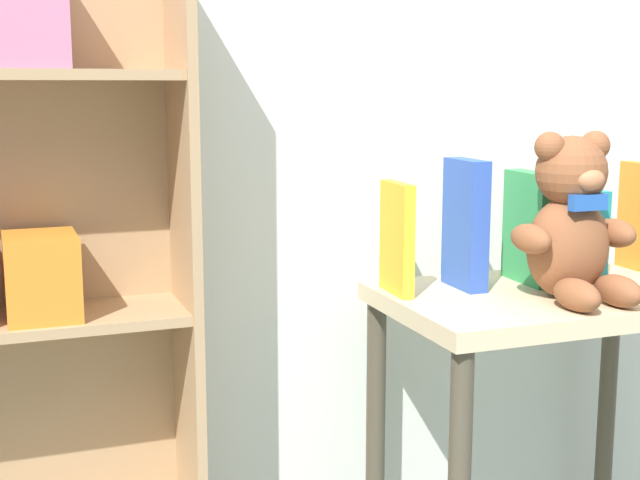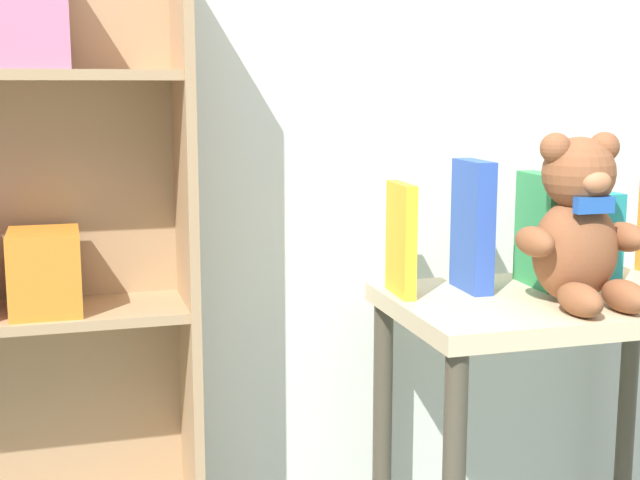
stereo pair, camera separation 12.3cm
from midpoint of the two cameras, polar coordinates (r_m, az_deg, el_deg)
The scene contains 6 objects.
display_table at distance 1.82m, azimuth 12.53°, elevation -6.72°, with size 0.65×0.41×0.66m.
teddy_bear at distance 1.71m, azimuth 13.89°, elevation 1.01°, with size 0.24×0.22×0.31m.
book_standing_yellow at distance 1.71m, azimuth 2.89°, elevation 0.10°, with size 0.02×0.12×0.22m, color gold.
book_standing_blue at distance 1.77m, azimuth 7.33°, elevation 1.01°, with size 0.04×0.12×0.26m, color #2D51B7.
book_standing_green at distance 1.84m, azimuth 11.44°, elevation 0.77°, with size 0.04×0.15×0.23m, color #33934C.
book_standing_teal at distance 1.94m, azimuth 14.80°, elevation 0.48°, with size 0.04×0.12×0.18m, color teal.
Camera 1 is at (-0.82, -0.22, 1.06)m, focal length 50.00 mm.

